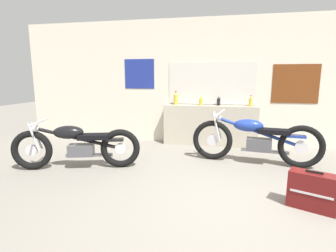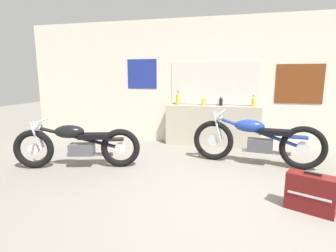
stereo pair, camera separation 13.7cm
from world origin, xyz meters
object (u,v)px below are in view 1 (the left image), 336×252
Objects in this scene: bottle_right_center at (251,101)px; hard_case_darkred at (312,191)px; bottle_left_center at (201,101)px; motorcycle_blue at (255,139)px; bottle_leftmost at (176,99)px; bottle_center at (219,101)px; motorcycle_black at (77,145)px.

bottle_right_center reaches higher than hard_case_darkred.
bottle_left_center is 1.63m from motorcycle_blue.
hard_case_darkred is at bearing -52.65° from bottle_leftmost.
bottle_center is 0.11× the size of motorcycle_black.
bottle_leftmost reaches higher than bottle_right_center.
bottle_right_center reaches higher than motorcycle_black.
bottle_center is at bearing 119.38° from motorcycle_blue.
motorcycle_blue is 1.08× the size of motorcycle_black.
motorcycle_blue is at bearing 106.60° from hard_case_darkred.
hard_case_darkred is (0.46, -2.71, -0.79)m from bottle_right_center.
bottle_right_center reaches higher than bottle_center.
bottle_left_center is at bearing 132.93° from motorcycle_blue.
bottle_left_center is at bearing -171.63° from bottle_center.
bottle_leftmost is 1.53× the size of bottle_left_center.
motorcycle_blue is (1.05, -1.12, -0.55)m from bottle_left_center.
hard_case_darkred is at bearing -80.28° from bottle_right_center.
hard_case_darkred is at bearing -73.40° from motorcycle_blue.
bottle_leftmost reaches higher than bottle_center.
bottle_right_center is at bearing 0.12° from bottle_left_center.
bottle_leftmost is 0.15× the size of motorcycle_black.
bottle_leftmost reaches higher than motorcycle_black.
bottle_leftmost is at bearing 178.99° from bottle_right_center.
bottle_leftmost reaches higher than motorcycle_blue.
bottle_left_center is 0.92× the size of bottle_center.
bottle_center is 1.47m from motorcycle_blue.
bottle_center is at bearing 112.36° from hard_case_darkred.
bottle_center is 0.39× the size of hard_case_darkred.
bottle_leftmost is at bearing 57.04° from motorcycle_black.
motorcycle_blue is (0.66, -1.18, -0.56)m from bottle_center.
bottle_leftmost is 1.63m from bottle_right_center.
bottle_right_center is 2.86m from hard_case_darkred.
hard_case_darkred is (3.41, -0.71, -0.18)m from motorcycle_black.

